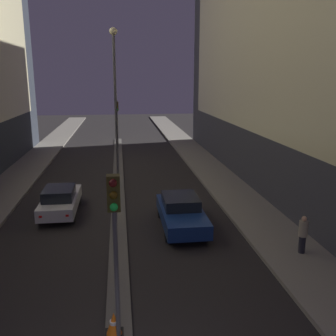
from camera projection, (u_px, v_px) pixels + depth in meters
building_right at (298, 15)px, 22.93m from camera, size 6.01×34.71×21.24m
median_strip at (118, 181)px, 25.36m from camera, size 0.75×35.49×0.10m
traffic_light_near at (115, 222)px, 9.23m from camera, size 0.32×0.42×4.51m
traffic_light_mid at (117, 114)px, 36.34m from camera, size 0.32×0.42×4.51m
street_lamp at (115, 88)px, 23.18m from camera, size 0.48×0.48×9.71m
traffic_cone_near at (114, 324)px, 10.09m from camera, size 0.50×0.50×0.66m
car_left_lane at (60, 200)px, 19.23m from camera, size 1.72×4.32×1.46m
car_right_lane at (181, 212)px, 17.49m from camera, size 1.89×4.61×1.46m
pedestrian_on_right_sidewalk at (303, 234)px, 14.58m from camera, size 0.35×0.35×1.52m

